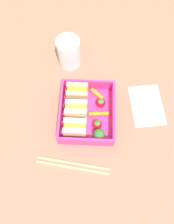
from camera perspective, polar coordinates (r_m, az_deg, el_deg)
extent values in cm
cube|color=#8F6851|center=(61.64, 0.00, -1.27)|extent=(120.00, 120.00, 2.00)
cube|color=#ED3288|center=(60.15, 0.00, -0.74)|extent=(16.85, 14.42, 1.20)
cube|color=#ED3288|center=(58.23, -6.81, 0.46)|extent=(16.85, 0.60, 4.03)
cube|color=#ED3288|center=(58.02, 6.84, -0.08)|extent=(16.85, 0.60, 4.03)
cube|color=#ED3288|center=(55.21, -0.36, -7.66)|extent=(0.60, 13.22, 4.03)
cube|color=#ED3288|center=(61.20, 0.33, 7.26)|extent=(0.60, 13.22, 4.03)
cube|color=beige|center=(55.27, -3.24, -5.56)|extent=(1.29, 5.68, 5.12)
cube|color=yellow|center=(55.64, -3.15, -4.28)|extent=(1.29, 5.23, 4.71)
cube|color=beige|center=(56.03, -3.07, -3.03)|extent=(1.29, 5.68, 5.12)
cube|color=beige|center=(56.85, -2.92, -0.70)|extent=(1.29, 5.68, 5.12)
cube|color=yellow|center=(57.32, -2.84, 0.50)|extent=(1.29, 5.23, 4.71)
cube|color=beige|center=(57.82, -2.76, 1.69)|extent=(1.29, 5.68, 5.12)
cube|color=tan|center=(58.82, -2.62, 3.86)|extent=(1.29, 5.68, 5.12)
cube|color=orange|center=(59.39, -2.54, 4.99)|extent=(1.29, 5.23, 4.71)
cube|color=tan|center=(59.97, -2.47, 6.09)|extent=(1.29, 5.68, 5.12)
cylinder|color=#80D05A|center=(57.04, 3.10, -6.25)|extent=(1.21, 1.21, 1.33)
sphere|color=#337031|center=(55.43, 3.19, -5.79)|extent=(2.89, 2.89, 2.89)
sphere|color=red|center=(57.34, 2.67, -3.23)|extent=(2.47, 2.47, 2.47)
cone|color=#418834|center=(55.89, 2.74, -2.73)|extent=(1.48, 1.48, 0.60)
cylinder|color=orange|center=(59.01, 3.06, -0.49)|extent=(1.69, 5.48, 1.25)
sphere|color=red|center=(59.60, 3.58, 2.39)|extent=(2.52, 2.52, 2.52)
cone|color=#348D31|center=(58.19, 3.67, 3.01)|extent=(1.51, 1.51, 0.60)
cylinder|color=orange|center=(61.41, 2.65, 4.77)|extent=(3.84, 4.09, 1.31)
cylinder|color=tan|center=(57.02, -3.79, -14.22)|extent=(3.04, 18.68, 0.70)
cylinder|color=tan|center=(57.16, -3.58, -13.14)|extent=(3.04, 18.68, 0.70)
cylinder|color=white|center=(65.40, -4.73, 15.23)|extent=(6.58, 6.58, 9.37)
cube|color=silver|center=(63.95, 15.35, 1.71)|extent=(13.61, 10.45, 0.40)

